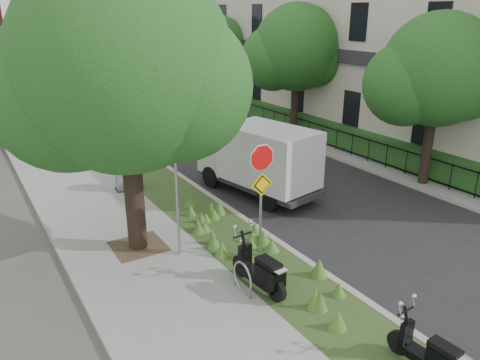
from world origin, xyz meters
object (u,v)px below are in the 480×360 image
object	(u,v)px
sign_assembly	(262,178)
utility_cabinet	(126,175)
scooter_near	(264,275)
scooter_far	(435,359)
box_truck	(259,157)

from	to	relation	value
sign_assembly	utility_cabinet	xyz separation A→B (m)	(-1.40, 6.67, -1.68)
scooter_near	scooter_far	xyz separation A→B (m)	(1.07, -3.82, -0.06)
sign_assembly	box_truck	distance (m)	4.87
scooter_near	box_truck	bearing A→B (deg)	57.08
box_truck	utility_cabinet	distance (m)	4.90
scooter_far	utility_cabinet	xyz separation A→B (m)	(-1.59, 11.93, 0.15)
scooter_far	sign_assembly	bearing A→B (deg)	92.04
scooter_far	scooter_near	bearing A→B (deg)	105.64
scooter_near	box_truck	size ratio (longest dim) A/B	0.37
scooter_far	utility_cabinet	distance (m)	12.03
scooter_near	utility_cabinet	size ratio (longest dim) A/B	1.72
sign_assembly	scooter_near	size ratio (longest dim) A/B	1.72
sign_assembly	scooter_near	bearing A→B (deg)	-121.51
scooter_near	box_truck	distance (m)	6.52
sign_assembly	scooter_near	xyz separation A→B (m)	(-0.88, -1.44, -1.77)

